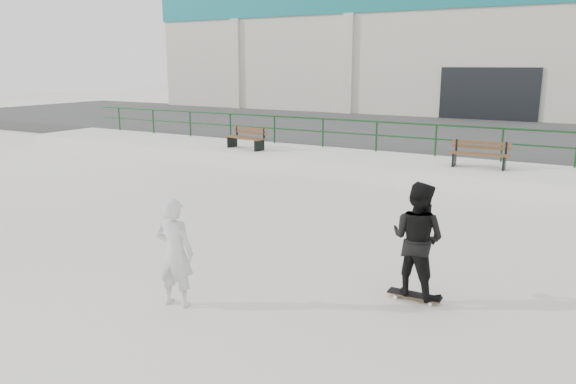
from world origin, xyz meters
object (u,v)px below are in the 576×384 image
Objects in this scene: bench_right at (479,154)px; seated_skater at (175,253)px; skateboard at (414,295)px; standing_skater at (417,239)px; bench_left at (247,138)px.

bench_right is 10.80m from seated_skater.
skateboard is 0.86m from standing_skater.
bench_right is 0.99× the size of standing_skater.
standing_skater reaches higher than bench_right.
standing_skater is at bearing 179.02° from skateboard.
seated_skater is (-2.90, -1.87, -0.15)m from standing_skater.
bench_left is 12.11m from skateboard.
standing_skater is at bearing -157.03° from seated_skater.
skateboard is at bearing -157.03° from seated_skater.
seated_skater is at bearing -48.61° from bench_left.
bench_right is at bearing -71.85° from standing_skater.
bench_left reaches higher than skateboard.
bench_right is at bearing -110.23° from seated_skater.
bench_left is at bearing 179.11° from bench_right.
bench_left is 1.00× the size of standing_skater.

